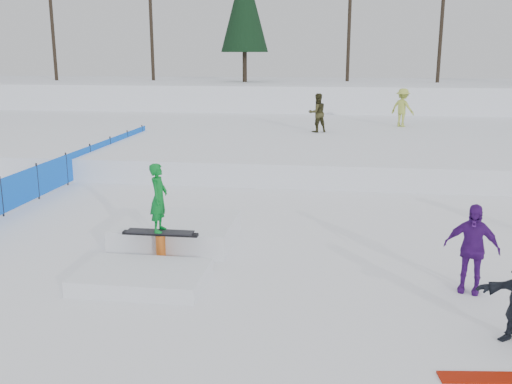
# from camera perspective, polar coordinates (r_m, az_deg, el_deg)

# --- Properties ---
(ground) EXTENTS (120.00, 120.00, 0.00)m
(ground) POSITION_cam_1_polar(r_m,az_deg,el_deg) (11.93, -3.75, -7.31)
(ground) COLOR white
(snow_berm) EXTENTS (60.00, 14.00, 2.40)m
(snow_berm) POSITION_cam_1_polar(r_m,az_deg,el_deg) (41.08, 4.81, 9.30)
(snow_berm) COLOR white
(snow_berm) RESTS_ON ground
(snow_midrise) EXTENTS (50.00, 18.00, 0.80)m
(snow_midrise) POSITION_cam_1_polar(r_m,az_deg,el_deg) (27.28, 3.06, 5.47)
(snow_midrise) COLOR white
(snow_midrise) RESTS_ON ground
(safety_fence) EXTENTS (0.05, 16.00, 1.10)m
(safety_fence) POSITION_cam_1_polar(r_m,az_deg,el_deg) (19.94, -18.40, 2.20)
(safety_fence) COLOR blue
(safety_fence) RESTS_ON ground
(treeline) EXTENTS (40.24, 4.22, 10.50)m
(treeline) POSITION_cam_1_polar(r_m,az_deg,el_deg) (39.50, 14.28, 17.85)
(treeline) COLOR black
(treeline) RESTS_ON snow_berm
(walker_olive) EXTENTS (1.06, 0.98, 1.75)m
(walker_olive) POSITION_cam_1_polar(r_m,az_deg,el_deg) (26.17, 6.15, 7.87)
(walker_olive) COLOR #302E15
(walker_olive) RESTS_ON snow_midrise
(walker_ygreen) EXTENTS (1.37, 1.26, 1.85)m
(walker_ygreen) POSITION_cam_1_polar(r_m,az_deg,el_deg) (28.93, 14.44, 8.17)
(walker_ygreen) COLOR #ABBB45
(walker_ygreen) RESTS_ON snow_midrise
(spectator_purple) EXTENTS (1.06, 0.70, 1.67)m
(spectator_purple) POSITION_cam_1_polar(r_m,az_deg,el_deg) (11.09, 20.75, -5.29)
(spectator_purple) COLOR #4A1476
(spectator_purple) RESTS_ON ground
(loose_board_red) EXTENTS (1.42, 0.44, 0.03)m
(loose_board_red) POSITION_cam_1_polar(r_m,az_deg,el_deg) (8.67, 22.47, -16.79)
(loose_board_red) COLOR #8D1202
(loose_board_red) RESTS_ON ground
(jib_rail_feature) EXTENTS (2.60, 4.40, 2.11)m
(jib_rail_feature) POSITION_cam_1_polar(r_m,az_deg,el_deg) (12.65, -8.72, -4.76)
(jib_rail_feature) COLOR white
(jib_rail_feature) RESTS_ON ground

